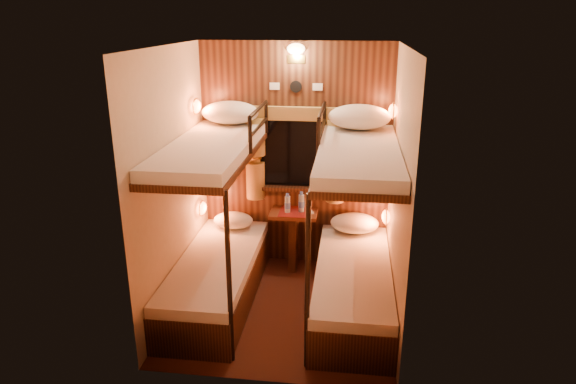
# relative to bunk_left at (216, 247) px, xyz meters

# --- Properties ---
(floor) EXTENTS (2.10, 2.10, 0.00)m
(floor) POSITION_rel_bunk_left_xyz_m (0.65, -0.07, -0.56)
(floor) COLOR #35160E
(floor) RESTS_ON ground
(ceiling) EXTENTS (2.10, 2.10, 0.00)m
(ceiling) POSITION_rel_bunk_left_xyz_m (0.65, -0.07, 1.84)
(ceiling) COLOR silver
(ceiling) RESTS_ON wall_back
(wall_back) EXTENTS (2.40, 0.00, 2.40)m
(wall_back) POSITION_rel_bunk_left_xyz_m (0.65, 0.98, 0.64)
(wall_back) COLOR #C6B293
(wall_back) RESTS_ON floor
(wall_front) EXTENTS (2.40, 0.00, 2.40)m
(wall_front) POSITION_rel_bunk_left_xyz_m (0.65, -1.12, 0.64)
(wall_front) COLOR #C6B293
(wall_front) RESTS_ON floor
(wall_left) EXTENTS (0.00, 2.40, 2.40)m
(wall_left) POSITION_rel_bunk_left_xyz_m (-0.35, -0.07, 0.64)
(wall_left) COLOR #C6B293
(wall_left) RESTS_ON floor
(wall_right) EXTENTS (0.00, 2.40, 2.40)m
(wall_right) POSITION_rel_bunk_left_xyz_m (1.65, -0.07, 0.64)
(wall_right) COLOR #C6B293
(wall_right) RESTS_ON floor
(back_panel) EXTENTS (2.00, 0.03, 2.40)m
(back_panel) POSITION_rel_bunk_left_xyz_m (0.65, 0.97, 0.64)
(back_panel) COLOR black
(back_panel) RESTS_ON floor
(bunk_left) EXTENTS (0.72, 1.90, 1.82)m
(bunk_left) POSITION_rel_bunk_left_xyz_m (0.00, 0.00, 0.00)
(bunk_left) COLOR black
(bunk_left) RESTS_ON floor
(bunk_right) EXTENTS (0.72, 1.90, 1.82)m
(bunk_right) POSITION_rel_bunk_left_xyz_m (1.30, 0.00, 0.00)
(bunk_right) COLOR black
(bunk_right) RESTS_ON floor
(window) EXTENTS (1.00, 0.12, 0.79)m
(window) POSITION_rel_bunk_left_xyz_m (0.65, 0.94, 0.62)
(window) COLOR black
(window) RESTS_ON back_panel
(curtains) EXTENTS (1.10, 0.22, 1.00)m
(curtains) POSITION_rel_bunk_left_xyz_m (0.65, 0.90, 0.71)
(curtains) COLOR olive
(curtains) RESTS_ON back_panel
(back_fixtures) EXTENTS (0.54, 0.09, 0.48)m
(back_fixtures) POSITION_rel_bunk_left_xyz_m (0.65, 0.93, 1.69)
(back_fixtures) COLOR black
(back_fixtures) RESTS_ON back_panel
(reading_lamps) EXTENTS (2.00, 0.20, 1.25)m
(reading_lamps) POSITION_rel_bunk_left_xyz_m (0.65, 0.63, 0.68)
(reading_lamps) COLOR #EE5A23
(reading_lamps) RESTS_ON wall_left
(table) EXTENTS (0.50, 0.34, 0.66)m
(table) POSITION_rel_bunk_left_xyz_m (0.65, 0.78, -0.14)
(table) COLOR #602B16
(table) RESTS_ON floor
(bottle_left) EXTENTS (0.06, 0.06, 0.21)m
(bottle_left) POSITION_rel_bunk_left_xyz_m (0.59, 0.75, 0.18)
(bottle_left) COLOR #99BFE5
(bottle_left) RESTS_ON table
(bottle_right) EXTENTS (0.07, 0.07, 0.23)m
(bottle_right) POSITION_rel_bunk_left_xyz_m (0.73, 0.79, 0.19)
(bottle_right) COLOR #99BFE5
(bottle_right) RESTS_ON table
(sachet_a) EXTENTS (0.09, 0.07, 0.01)m
(sachet_a) POSITION_rel_bunk_left_xyz_m (0.82, 0.77, 0.09)
(sachet_a) COLOR silver
(sachet_a) RESTS_ON table
(sachet_b) EXTENTS (0.09, 0.07, 0.01)m
(sachet_b) POSITION_rel_bunk_left_xyz_m (0.82, 0.80, 0.09)
(sachet_b) COLOR silver
(sachet_b) RESTS_ON table
(pillow_lower_left) EXTENTS (0.43, 0.31, 0.17)m
(pillow_lower_left) POSITION_rel_bunk_left_xyz_m (-0.00, 0.73, -0.02)
(pillow_lower_left) COLOR silver
(pillow_lower_left) RESTS_ON bunk_left
(pillow_lower_right) EXTENTS (0.51, 0.36, 0.20)m
(pillow_lower_right) POSITION_rel_bunk_left_xyz_m (1.30, 0.77, -0.00)
(pillow_lower_right) COLOR silver
(pillow_lower_right) RESTS_ON bunk_right
(pillow_upper_left) EXTENTS (0.58, 0.42, 0.23)m
(pillow_upper_left) POSITION_rel_bunk_left_xyz_m (-0.00, 0.77, 1.14)
(pillow_upper_left) COLOR silver
(pillow_upper_left) RESTS_ON bunk_left
(pillow_upper_right) EXTENTS (0.61, 0.43, 0.24)m
(pillow_upper_right) POSITION_rel_bunk_left_xyz_m (1.30, 0.67, 1.15)
(pillow_upper_right) COLOR silver
(pillow_upper_right) RESTS_ON bunk_right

